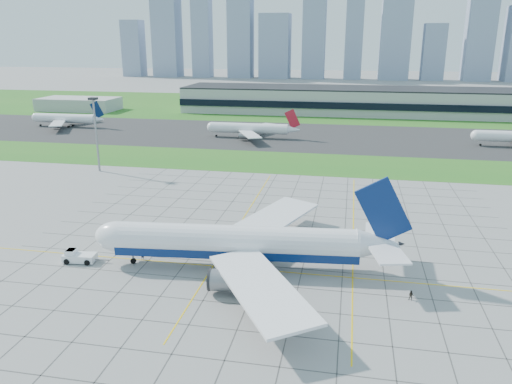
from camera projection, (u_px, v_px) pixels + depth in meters
The scene contains 15 objects.
ground at pixel (263, 266), 101.71m from camera, with size 1400.00×1400.00×0.00m, color gray.
grass_median at pixel (305, 163), 186.24m from camera, with size 700.00×35.00×0.04m, color #246B1E.
asphalt_taxiway at pixel (316, 137), 237.90m from camera, with size 700.00×75.00×0.04m, color #383838.
grass_far at pixel (328, 107), 341.23m from camera, with size 700.00×145.00×0.04m, color #246B1E.
apron_markings at pixel (274, 245), 112.04m from camera, with size 120.00×130.00×0.03m.
terminal at pixel (392, 101), 308.13m from camera, with size 260.00×43.00×15.80m.
service_block at pixel (79, 104), 326.61m from camera, with size 50.00×25.00×8.00m, color #B7B7B2.
light_mast at pixel (95, 125), 170.64m from camera, with size 2.50×2.50×25.60m.
city_skyline at pixel (335, 27), 574.49m from camera, with size 523.00×32.40×160.00m.
airliner at pixel (238, 243), 99.25m from camera, with size 63.09×63.67×19.86m.
pushback_tug at pixel (78, 256), 103.25m from camera, with size 9.71×3.89×2.67m.
crew_near at pixel (143, 255), 104.42m from camera, with size 0.71×0.46×1.94m, color black.
crew_far at pixel (411, 295), 87.99m from camera, with size 0.91×0.71×1.87m, color black.
distant_jet_0 at pixel (66, 118), 263.30m from camera, with size 39.22×42.66×14.08m.
distant_jet_1 at pixel (251, 128), 233.67m from camera, with size 42.05×42.66×14.08m.
Camera 1 is at (16.05, -91.49, 44.11)m, focal length 35.00 mm.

